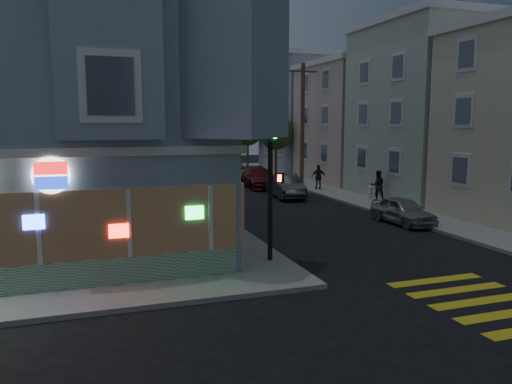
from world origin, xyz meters
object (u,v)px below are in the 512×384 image
pedestrian_a (378,185)px  parked_car_b (285,186)px  street_tree_near (276,133)px  fire_hydrant (370,192)px  parked_car_c (259,178)px  traffic_signal (272,158)px  street_tree_far (248,131)px  pedestrian_b (319,177)px  parked_car_d (238,172)px  parked_car_a (403,211)px  utility_pole (302,123)px

pedestrian_a → parked_car_b: pedestrian_a is taller
street_tree_near → fire_hydrant: (0.80, -14.09, -3.35)m
pedestrian_a → fire_hydrant: (0.00, 0.77, -0.48)m
parked_car_c → traffic_signal: (-6.25, -19.30, 2.90)m
street_tree_far → pedestrian_b: (-0.24, -16.99, -2.93)m
pedestrian_b → parked_car_c: 4.62m
traffic_signal → parked_car_d: bearing=99.3°
pedestrian_b → fire_hydrant: size_ratio=2.08×
parked_car_b → pedestrian_a: bearing=-35.0°
street_tree_near → parked_car_b: 12.03m
traffic_signal → fire_hydrant: 15.63m
street_tree_near → pedestrian_b: bearing=-91.5°
parked_car_b → parked_car_c: bearing=96.1°
street_tree_near → traffic_signal: size_ratio=1.03×
fire_hydrant → parked_car_c: bearing=118.0°
street_tree_far → parked_car_a: 28.91m
parked_car_a → parked_car_d: size_ratio=0.81×
pedestrian_b → parked_car_d: size_ratio=0.37×
fire_hydrant → street_tree_far: bearing=92.1°
fire_hydrant → parked_car_b: bearing=145.2°
parked_car_b → pedestrian_b: bearing=37.4°
traffic_signal → street_tree_near: bearing=92.2°
parked_car_c → pedestrian_a: bearing=-59.0°
utility_pole → pedestrian_a: bearing=-83.6°
pedestrian_b → parked_car_a: (-1.26, -11.70, -0.37)m
street_tree_near → pedestrian_b: 9.45m
parked_car_b → traffic_signal: size_ratio=0.88×
parked_car_c → fire_hydrant: 9.36m
pedestrian_a → traffic_signal: traffic_signal is taller
pedestrian_b → parked_car_b: bearing=45.8°
pedestrian_b → parked_car_d: pedestrian_b is taller
parked_car_d → fire_hydrant: size_ratio=5.68×
utility_pole → pedestrian_a: 9.67m
parked_car_c → utility_pole: bearing=2.2°
pedestrian_a → parked_car_d: 15.47m
utility_pole → parked_car_b: 7.30m
pedestrian_a → traffic_signal: 15.01m
street_tree_near → parked_car_a: size_ratio=1.41×
utility_pole → pedestrian_b: utility_pole is taller
street_tree_near → parked_car_a: bearing=-94.1°
parked_car_a → fire_hydrant: size_ratio=4.57×
street_tree_near → traffic_signal: 26.99m
utility_pole → pedestrian_b: bearing=-90.7°
parked_car_a → parked_car_c: size_ratio=0.75×
utility_pole → parked_car_d: utility_pole is taller
parked_car_a → pedestrian_b: bearing=82.1°
utility_pole → traffic_signal: (-9.65, -19.13, -1.17)m
parked_car_c → traffic_signal: traffic_signal is taller
parked_car_d → fire_hydrant: (4.22, -14.11, -0.07)m
utility_pole → parked_car_c: bearing=177.2°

